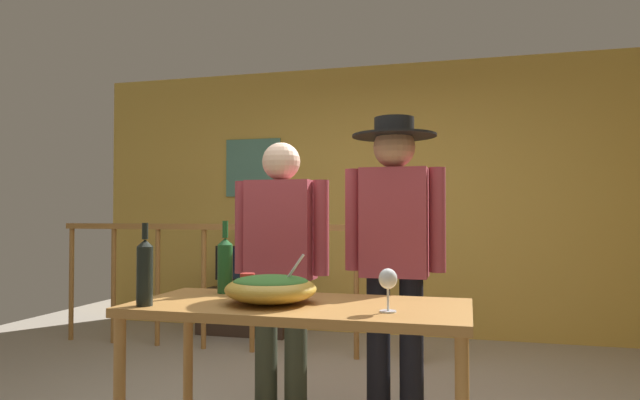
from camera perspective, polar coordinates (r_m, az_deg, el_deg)
name	(u,v)px	position (r m, az deg, el deg)	size (l,w,h in m)	color
back_wall	(391,199)	(5.59, 7.24, 0.12)	(6.25, 0.10, 2.66)	gold
framed_picture	(253,168)	(5.91, -6.81, 3.28)	(0.60, 0.03, 0.60)	slate
stair_railing	(279,271)	(4.79, -4.24, -7.23)	(3.27, 0.10, 1.14)	#9E6B33
tv_console	(246,312)	(5.69, -7.55, -11.20)	(0.90, 0.40, 0.43)	#38281E
flat_screen_tv	(245,264)	(5.60, -7.66, -6.49)	(0.61, 0.12, 0.44)	black
serving_table	(299,322)	(2.51, -2.14, -12.31)	(1.47, 0.67, 0.79)	#9E6B33
salad_bowl	(271,287)	(2.49, -5.03, -8.86)	(0.40, 0.40, 0.22)	gold
wine_glass	(388,281)	(2.27, 6.93, -8.16)	(0.07, 0.07, 0.17)	silver
wine_bottle_dark	(145,271)	(2.52, -17.40, -6.92)	(0.07, 0.07, 0.35)	black
wine_bottle_green	(225,264)	(2.83, -9.63, -6.43)	(0.08, 0.08, 0.36)	#1E5628
mug_red	(248,284)	(2.78, -7.35, -8.43)	(0.11, 0.07, 0.10)	#B7332D
person_standing_left	(281,256)	(3.26, -3.99, -5.71)	(0.57, 0.22, 1.60)	#2D3323
person_standing_right	(395,242)	(3.10, 7.59, -4.27)	(0.55, 0.46, 1.71)	black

